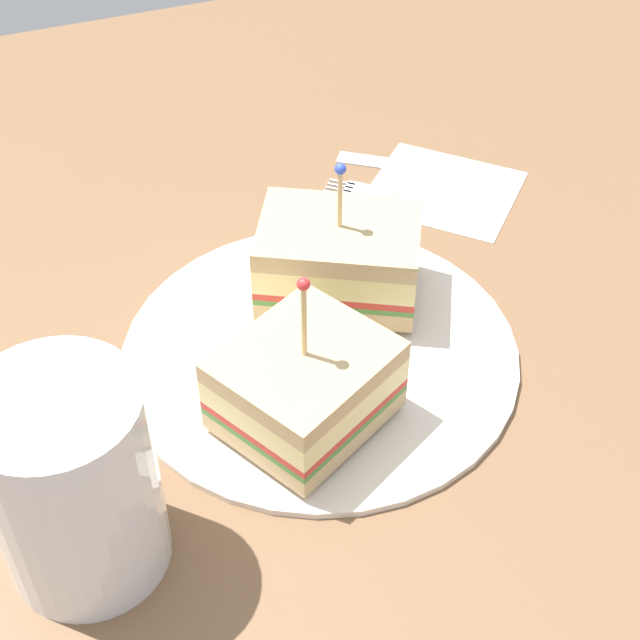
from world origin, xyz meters
TOP-DOWN VIEW (x-y plane):
  - ground_plane at (0.00, 0.00)cm, footprint 99.70×99.70cm
  - plate at (0.00, 0.00)cm, footprint 24.06×24.06cm
  - sandwich_half_front at (2.82, 4.94)cm, footprint 11.17×10.68cm
  - sandwich_half_back at (-2.93, -4.24)cm, footprint 11.99×10.84cm
  - drink_glass at (15.74, 8.80)cm, footprint 7.96×7.96cm
  - napkin at (-14.81, -12.59)cm, footprint 13.96×13.97cm
  - fork at (-10.45, -13.19)cm, footprint 9.95×8.83cm
  - knife at (-13.51, -16.47)cm, footprint 10.27×7.71cm

SIDE VIEW (x-z plane):
  - ground_plane at x=0.00cm, z-range -2.00..0.00cm
  - napkin at x=-14.81cm, z-range 0.00..0.15cm
  - fork at x=-10.45cm, z-range 0.00..0.35cm
  - knife at x=-13.51cm, z-range 0.00..0.35cm
  - plate at x=0.00cm, z-range 0.00..0.90cm
  - sandwich_half_front at x=2.82cm, z-range -1.69..8.37cm
  - sandwich_half_back at x=-2.93cm, z-range -1.32..8.26cm
  - drink_glass at x=15.74cm, z-range -0.73..10.59cm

